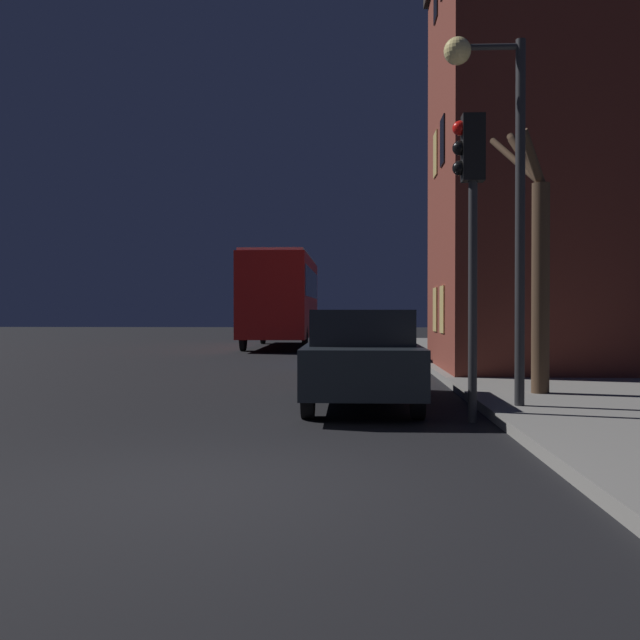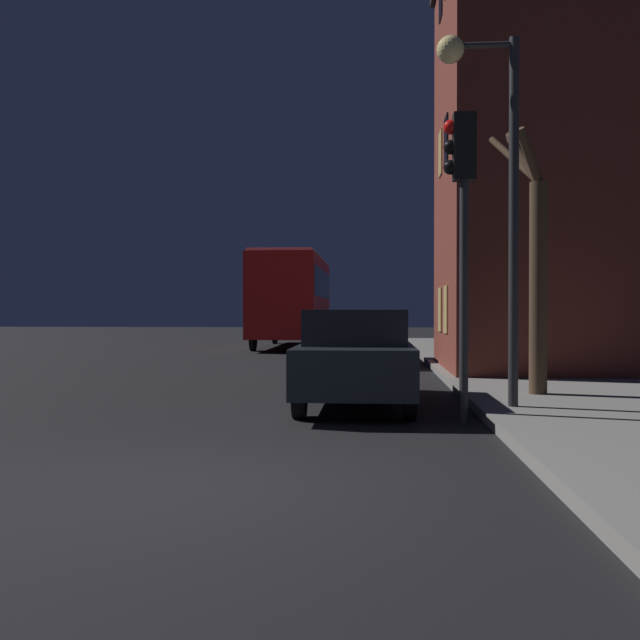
{
  "view_description": "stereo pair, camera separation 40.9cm",
  "coord_description": "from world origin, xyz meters",
  "views": [
    {
      "loc": [
        1.12,
        -6.1,
        1.51
      ],
      "look_at": [
        0.49,
        8.02,
        1.34
      ],
      "focal_mm": 40.0,
      "sensor_mm": 36.0,
      "label": 1
    },
    {
      "loc": [
        1.53,
        -6.08,
        1.51
      ],
      "look_at": [
        0.49,
        8.02,
        1.34
      ],
      "focal_mm": 40.0,
      "sensor_mm": 36.0,
      "label": 2
    }
  ],
  "objects": [
    {
      "name": "traffic_light",
      "position": [
        2.73,
        3.63,
        3.0
      ],
      "size": [
        0.43,
        0.24,
        4.17
      ],
      "color": "#28282B",
      "rests_on": "ground"
    },
    {
      "name": "bus",
      "position": [
        -1.81,
        23.61,
        2.25
      ],
      "size": [
        2.54,
        9.27,
        3.79
      ],
      "color": "red",
      "rests_on": "ground"
    },
    {
      "name": "streetlamp",
      "position": [
        3.2,
        4.26,
        3.77
      ],
      "size": [
        1.17,
        0.39,
        5.3
      ],
      "color": "#28282B",
      "rests_on": "sidewalk"
    },
    {
      "name": "brick_building",
      "position": [
        5.24,
        11.26,
        5.22
      ],
      "size": [
        4.24,
        5.54,
        10.12
      ],
      "color": "brown",
      "rests_on": "sidewalk"
    },
    {
      "name": "car_mid_lane",
      "position": [
        1.12,
        14.32,
        0.79
      ],
      "size": [
        1.84,
        4.55,
        1.5
      ],
      "color": "navy",
      "rests_on": "ground"
    },
    {
      "name": "ground_plane",
      "position": [
        0.0,
        0.0,
        0.0
      ],
      "size": [
        120.0,
        120.0,
        0.0
      ],
      "primitive_type": "plane",
      "color": "black"
    },
    {
      "name": "bare_tree",
      "position": [
        4.2,
        5.92,
        2.4
      ],
      "size": [
        0.8,
        1.61,
        4.53
      ],
      "color": "#473323",
      "rests_on": "sidewalk"
    },
    {
      "name": "car_near_lane",
      "position": [
        1.28,
        5.33,
        0.8
      ],
      "size": [
        1.72,
        4.66,
        1.53
      ],
      "color": "black",
      "rests_on": "ground"
    }
  ]
}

